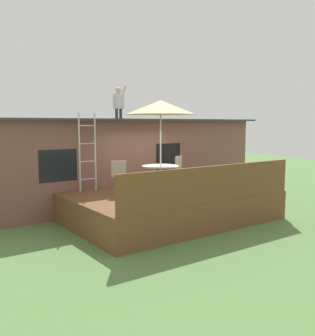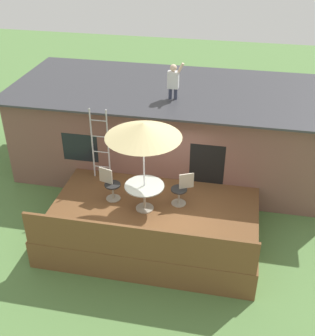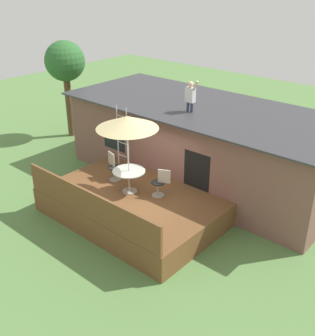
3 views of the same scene
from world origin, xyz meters
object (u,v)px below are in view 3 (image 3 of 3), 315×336
at_px(step_ladder, 122,136).
at_px(person_figure, 191,94).
at_px(patio_chair_left, 113,167).
at_px(patio_table, 129,175).
at_px(patio_umbrella, 127,122).
at_px(patio_chair_right, 160,183).
at_px(backyard_tree, 65,63).

height_order(step_ladder, person_figure, person_figure).
xyz_separation_m(step_ladder, patio_chair_left, (0.56, -1.01, -0.64)).
distance_m(patio_table, step_ladder, 2.12).
bearing_deg(person_figure, patio_umbrella, -95.51).
height_order(patio_table, patio_chair_left, patio_chair_left).
height_order(patio_chair_right, backyard_tree, backyard_tree).
height_order(step_ladder, backyard_tree, backyard_tree).
height_order(patio_chair_left, backyard_tree, backyard_tree).
height_order(patio_table, backyard_tree, backyard_tree).
xyz_separation_m(step_ladder, backyard_tree, (-5.50, 1.90, 1.55)).
relative_size(step_ladder, person_figure, 1.98).
relative_size(step_ladder, patio_chair_right, 2.39).
distance_m(patio_umbrella, patio_chair_left, 2.17).
relative_size(patio_table, backyard_tree, 0.23).
bearing_deg(patio_chair_left, patio_umbrella, 0.00).
distance_m(step_ladder, patio_chair_right, 2.73).
distance_m(step_ladder, backyard_tree, 6.02).
distance_m(patio_table, patio_chair_left, 1.08).
distance_m(patio_table, backyard_tree, 8.05).
relative_size(patio_table, step_ladder, 0.47).
distance_m(step_ladder, patio_chair_left, 1.32).
bearing_deg(patio_table, patio_chair_left, 164.16).
bearing_deg(patio_chair_left, step_ladder, 135.03).
height_order(person_figure, backyard_tree, backyard_tree).
xyz_separation_m(person_figure, patio_chair_left, (-1.29, -2.46, -2.21)).
bearing_deg(step_ladder, patio_chair_left, -60.81).
xyz_separation_m(patio_table, patio_chair_right, (0.92, 0.44, -0.13)).
relative_size(patio_umbrella, person_figure, 2.29).
relative_size(patio_umbrella, patio_chair_right, 2.76).
height_order(person_figure, patio_chair_left, person_figure).
height_order(patio_table, patio_umbrella, patio_umbrella).
bearing_deg(patio_table, backyard_tree, 155.72).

